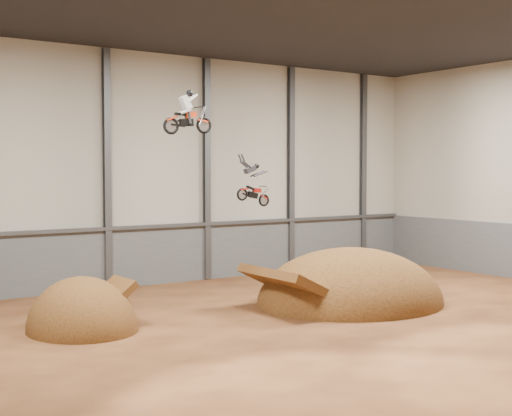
{
  "coord_description": "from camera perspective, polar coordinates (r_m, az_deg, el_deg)",
  "views": [
    {
      "loc": [
        -19.48,
        -24.1,
        6.91
      ],
      "look_at": [
        -0.27,
        4.0,
        5.12
      ],
      "focal_mm": 50.0,
      "sensor_mm": 36.0,
      "label": 1
    }
  ],
  "objects": [
    {
      "name": "steel_column_4",
      "position": [
        48.8,
        2.81,
        3.1
      ],
      "size": [
        0.4,
        0.36,
        13.9
      ],
      "primitive_type": "cube",
      "color": "#47494F",
      "rests_on": "ground"
    },
    {
      "name": "landing_ramp",
      "position": [
        37.65,
        7.55,
        -7.6
      ],
      "size": [
        10.12,
        8.95,
        5.84
      ],
      "primitive_type": "ellipsoid",
      "color": "#402510",
      "rests_on": "ground"
    },
    {
      "name": "lower_band_back",
      "position": [
        43.89,
        -7.78,
        -3.78
      ],
      "size": [
        39.8,
        0.18,
        3.5
      ],
      "primitive_type": "cube",
      "color": "#585C60",
      "rests_on": "ground"
    },
    {
      "name": "fmx_rider_a",
      "position": [
        32.54,
        -5.46,
        7.82
      ],
      "size": [
        2.54,
        1.03,
        2.28
      ],
      "primitive_type": null,
      "rotation": [
        0.0,
        -0.05,
        -0.05
      ],
      "color": "red"
    },
    {
      "name": "steel_column_5",
      "position": [
        53.1,
        8.56,
        3.07
      ],
      "size": [
        0.4,
        0.36,
        13.9
      ],
      "primitive_type": "cube",
      "color": "#47494F",
      "rests_on": "ground"
    },
    {
      "name": "fmx_rider_b",
      "position": [
        33.72,
        -0.33,
        2.18
      ],
      "size": [
        2.92,
        0.73,
        2.65
      ],
      "primitive_type": null,
      "rotation": [
        0.0,
        0.24,
        0.01
      ],
      "color": "#AA1410"
    },
    {
      "name": "back_wall",
      "position": [
        43.68,
        -7.88,
        3.09
      ],
      "size": [
        40.0,
        0.1,
        14.0
      ],
      "primitive_type": "cube",
      "color": "#AFAA9B",
      "rests_on": "ground"
    },
    {
      "name": "steel_rail",
      "position": [
        43.59,
        -7.7,
        -1.45
      ],
      "size": [
        39.8,
        0.35,
        0.2
      ],
      "primitive_type": "cube",
      "color": "#47494F",
      "rests_on": "lower_band_back"
    },
    {
      "name": "floor",
      "position": [
        31.75,
        4.55,
        -9.58
      ],
      "size": [
        40.0,
        40.0,
        0.0
      ],
      "primitive_type": "plane",
      "color": "#472613",
      "rests_on": "ground"
    },
    {
      "name": "steel_column_3",
      "position": [
        45.09,
        -3.97,
        3.11
      ],
      "size": [
        0.4,
        0.36,
        13.9
      ],
      "primitive_type": "cube",
      "color": "#47494F",
      "rests_on": "ground"
    },
    {
      "name": "ceiling",
      "position": [
        31.79,
        4.66,
        15.88
      ],
      "size": [
        40.0,
        40.0,
        0.0
      ],
      "primitive_type": "plane",
      "color": "black",
      "rests_on": "back_wall"
    },
    {
      "name": "takeoff_ramp",
      "position": [
        32.17,
        -13.73,
        -9.49
      ],
      "size": [
        4.67,
        5.39,
        4.67
      ],
      "primitive_type": "ellipsoid",
      "color": "#402510",
      "rests_on": "ground"
    },
    {
      "name": "steel_column_2",
      "position": [
        42.11,
        -11.83,
        3.06
      ],
      "size": [
        0.4,
        0.36,
        13.9
      ],
      "primitive_type": "cube",
      "color": "#47494F",
      "rests_on": "ground"
    }
  ]
}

